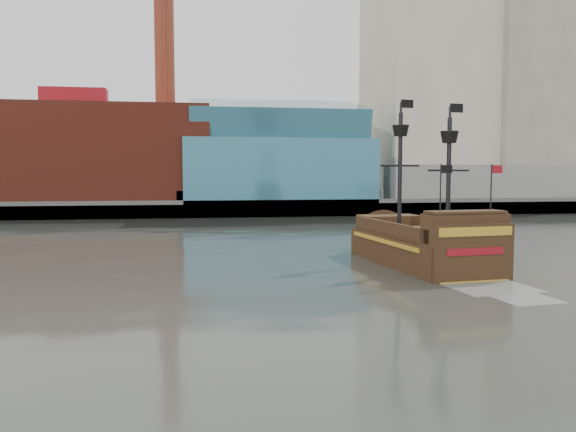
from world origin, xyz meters
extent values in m
plane|color=#2C2E29|center=(0.00, 0.00, 0.00)|extent=(400.00, 400.00, 0.00)
cube|color=slate|center=(0.00, 92.00, 1.00)|extent=(220.00, 60.00, 2.00)
cube|color=#4C4C49|center=(0.00, 62.50, 1.30)|extent=(220.00, 1.00, 2.60)
cube|color=maroon|center=(-22.00, 72.00, 9.50)|extent=(42.00, 18.00, 15.00)
cube|color=#306B80|center=(10.00, 70.00, 7.00)|extent=(30.00, 16.00, 10.00)
cube|color=beige|center=(40.00, 80.00, 25.00)|extent=(20.00, 22.00, 46.00)
cube|color=gray|center=(58.00, 76.00, 21.00)|extent=(18.00, 18.00, 38.00)
cube|color=beige|center=(50.00, 97.00, 28.00)|extent=(24.00, 20.00, 52.00)
cube|color=slate|center=(48.00, 66.00, 5.00)|extent=(40.00, 6.00, 6.00)
cylinder|color=maroon|center=(-8.00, 74.00, 28.00)|extent=(3.20, 3.20, 22.00)
cube|color=#306B80|center=(10.00, 70.00, 15.00)|extent=(28.00, 14.94, 8.78)
cube|color=black|center=(13.11, 16.58, 0.66)|extent=(6.81, 13.76, 2.88)
cube|color=#4F361D|center=(13.11, 16.58, 2.27)|extent=(6.13, 12.38, 0.33)
cube|color=black|center=(12.59, 21.87, 2.66)|extent=(4.94, 3.11, 1.11)
cube|color=black|center=(13.68, 10.86, 3.10)|extent=(5.41, 2.28, 1.99)
cube|color=black|center=(13.78, 9.84, 1.33)|extent=(5.42, 0.81, 4.43)
cube|color=#B08722|center=(13.79, 9.69, 3.10)|extent=(4.96, 0.58, 0.55)
cube|color=maroon|center=(13.79, 9.69, 1.88)|extent=(3.86, 0.47, 0.44)
cylinder|color=black|center=(12.07, 18.15, 6.75)|extent=(0.34, 0.34, 8.63)
cylinder|color=black|center=(14.30, 14.70, 6.42)|extent=(0.34, 0.34, 7.97)
cone|color=black|center=(12.07, 18.15, 9.74)|extent=(1.33, 1.33, 0.77)
cone|color=black|center=(14.30, 14.70, 9.07)|extent=(1.33, 1.33, 0.77)
cube|color=black|center=(12.56, 18.20, 11.73)|extent=(0.99, 0.13, 0.61)
cube|color=black|center=(14.79, 14.75, 11.07)|extent=(0.99, 0.13, 0.61)
cube|color=gray|center=(13.96, 7.99, 0.01)|extent=(5.07, 4.43, 0.02)
camera|label=1|loc=(-2.72, -21.78, 6.61)|focal=35.00mm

